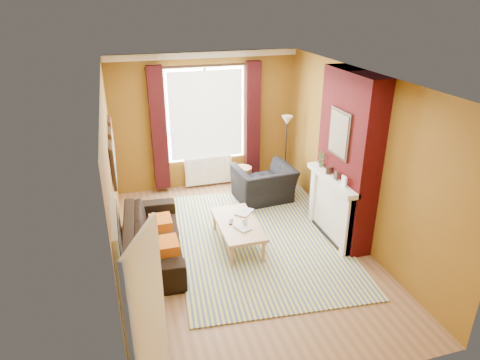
{
  "coord_description": "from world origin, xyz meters",
  "views": [
    {
      "loc": [
        -1.74,
        -5.63,
        3.88
      ],
      "look_at": [
        0.0,
        0.25,
        1.15
      ],
      "focal_mm": 32.0,
      "sensor_mm": 36.0,
      "label": 1
    }
  ],
  "objects_px": {
    "coffee_table": "(238,225)",
    "floor_lamp": "(287,132)",
    "armchair": "(264,184)",
    "sofa": "(153,237)",
    "wicker_stool": "(242,178)"
  },
  "relations": [
    {
      "from": "coffee_table",
      "to": "floor_lamp",
      "type": "distance_m",
      "value": 2.66
    },
    {
      "from": "armchair",
      "to": "coffee_table",
      "type": "xyz_separation_m",
      "value": [
        -0.96,
        -1.45,
        0.02
      ]
    },
    {
      "from": "sofa",
      "to": "armchair",
      "type": "relative_size",
      "value": 1.99
    },
    {
      "from": "wicker_stool",
      "to": "floor_lamp",
      "type": "height_order",
      "value": "floor_lamp"
    },
    {
      "from": "sofa",
      "to": "coffee_table",
      "type": "relative_size",
      "value": 1.72
    },
    {
      "from": "sofa",
      "to": "floor_lamp",
      "type": "distance_m",
      "value": 3.6
    },
    {
      "from": "sofa",
      "to": "coffee_table",
      "type": "bearing_deg",
      "value": -90.88
    },
    {
      "from": "floor_lamp",
      "to": "sofa",
      "type": "bearing_deg",
      "value": -148.42
    },
    {
      "from": "coffee_table",
      "to": "floor_lamp",
      "type": "height_order",
      "value": "floor_lamp"
    },
    {
      "from": "armchair",
      "to": "wicker_stool",
      "type": "bearing_deg",
      "value": -71.41
    },
    {
      "from": "armchair",
      "to": "wicker_stool",
      "type": "height_order",
      "value": "armchair"
    },
    {
      "from": "sofa",
      "to": "wicker_stool",
      "type": "relative_size",
      "value": 4.37
    },
    {
      "from": "wicker_stool",
      "to": "coffee_table",
      "type": "bearing_deg",
      "value": -108.72
    },
    {
      "from": "coffee_table",
      "to": "wicker_stool",
      "type": "distance_m",
      "value": 2.18
    },
    {
      "from": "armchair",
      "to": "coffee_table",
      "type": "height_order",
      "value": "armchair"
    }
  ]
}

